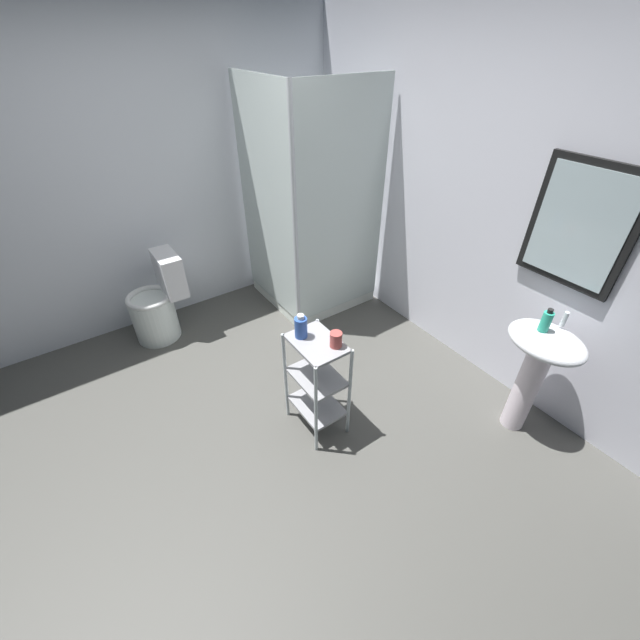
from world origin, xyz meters
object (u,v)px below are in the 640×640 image
(shower_stall, at_px, (309,260))
(storage_cart, at_px, (317,378))
(hand_soap_bottle, at_px, (546,321))
(rinse_cup, at_px, (336,340))
(pedestal_sink, at_px, (538,362))
(toilet, at_px, (158,305))
(shampoo_bottle_blue, at_px, (301,327))

(shower_stall, distance_m, storage_cart, 1.56)
(hand_soap_bottle, distance_m, rinse_cup, 1.23)
(storage_cart, xyz_separation_m, rinse_cup, (0.09, 0.07, 0.35))
(shower_stall, bearing_deg, hand_soap_bottle, 7.97)
(shower_stall, relative_size, storage_cart, 2.70)
(storage_cart, bearing_deg, pedestal_sink, 55.15)
(toilet, bearing_deg, shower_stall, 78.19)
(pedestal_sink, bearing_deg, shower_stall, -171.75)
(shower_stall, height_order, hand_soap_bottle, shower_stall)
(toilet, height_order, shampoo_bottle_blue, shampoo_bottle_blue)
(pedestal_sink, xyz_separation_m, storage_cart, (-0.79, -1.13, -0.14))
(hand_soap_bottle, bearing_deg, rinse_cup, -122.02)
(storage_cart, xyz_separation_m, hand_soap_bottle, (0.75, 1.11, 0.44))
(pedestal_sink, distance_m, toilet, 2.95)
(shower_stall, relative_size, shampoo_bottle_blue, 12.57)
(hand_soap_bottle, bearing_deg, pedestal_sink, 21.49)
(toilet, distance_m, hand_soap_bottle, 2.95)
(shower_stall, bearing_deg, toilet, -101.81)
(shower_stall, xyz_separation_m, pedestal_sink, (2.12, 0.31, 0.12))
(toilet, bearing_deg, storage_cart, 19.05)
(shampoo_bottle_blue, bearing_deg, hand_soap_bottle, 53.94)
(shampoo_bottle_blue, height_order, rinse_cup, shampoo_bottle_blue)
(shower_stall, xyz_separation_m, rinse_cup, (1.42, -0.75, 0.33))
(pedestal_sink, xyz_separation_m, hand_soap_bottle, (-0.04, -0.02, 0.30))
(storage_cart, distance_m, hand_soap_bottle, 1.41)
(shower_stall, xyz_separation_m, toilet, (-0.29, -1.38, -0.15))
(pedestal_sink, height_order, hand_soap_bottle, hand_soap_bottle)
(hand_soap_bottle, distance_m, shampoo_bottle_blue, 1.43)
(pedestal_sink, relative_size, storage_cart, 1.09)
(shower_stall, height_order, pedestal_sink, shower_stall)
(storage_cart, bearing_deg, shower_stall, 148.27)
(toilet, distance_m, storage_cart, 1.72)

